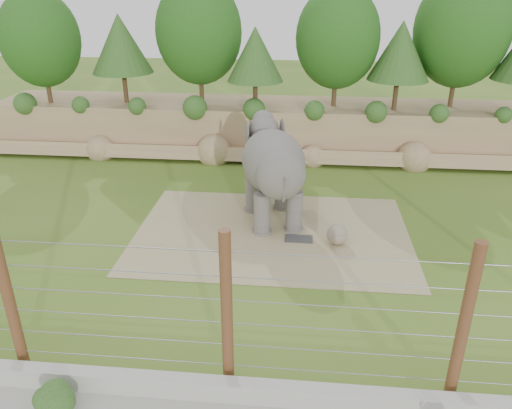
{
  "coord_description": "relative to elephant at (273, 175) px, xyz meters",
  "views": [
    {
      "loc": [
        1.5,
        -13.28,
        8.64
      ],
      "look_at": [
        0.0,
        2.0,
        1.6
      ],
      "focal_mm": 35.0,
      "sensor_mm": 36.0,
      "label": 1
    }
  ],
  "objects": [
    {
      "name": "back_embankment",
      "position": [
        0.15,
        8.58,
        2.11
      ],
      "size": [
        30.0,
        5.52,
        8.77
      ],
      "color": "#917456",
      "rests_on": "ground"
    },
    {
      "name": "ground",
      "position": [
        -0.44,
        -4.1,
        -1.86
      ],
      "size": [
        90.0,
        90.0,
        0.0
      ],
      "primitive_type": "plane",
      "color": "#44691C",
      "rests_on": "ground"
    },
    {
      "name": "elephant",
      "position": [
        0.0,
        0.0,
        0.0
      ],
      "size": [
        3.12,
        4.95,
        3.72
      ],
      "primitive_type": null,
      "rotation": [
        0.0,
        0.0,
        0.27
      ],
      "color": "#65615B",
      "rests_on": "ground"
    },
    {
      "name": "drain_grate",
      "position": [
        1.05,
        -1.5,
        -1.82
      ],
      "size": [
        1.0,
        0.6,
        0.03
      ],
      "primitive_type": "cube",
      "color": "#262628",
      "rests_on": "dirt_patch"
    },
    {
      "name": "barrier_fence",
      "position": [
        -0.44,
        -8.6,
        0.14
      ],
      "size": [
        20.26,
        0.26,
        4.0
      ],
      "color": "#4F2C1B",
      "rests_on": "ground"
    },
    {
      "name": "walkway_shrub",
      "position": [
        -4.09,
        -9.9,
        -1.47
      ],
      "size": [
        0.76,
        0.76,
        0.76
      ],
      "primitive_type": "sphere",
      "color": "#284F20",
      "rests_on": "walkway"
    },
    {
      "name": "stone_ball",
      "position": [
        2.39,
        -1.7,
        -1.47
      ],
      "size": [
        0.74,
        0.74,
        0.74
      ],
      "primitive_type": "sphere",
      "color": "gray",
      "rests_on": "dirt_patch"
    },
    {
      "name": "retaining_wall",
      "position": [
        -0.44,
        -9.1,
        -1.61
      ],
      "size": [
        26.0,
        0.35,
        0.5
      ],
      "primitive_type": "cube",
      "color": "#AFAEA3",
      "rests_on": "ground"
    },
    {
      "name": "dirt_patch",
      "position": [
        0.06,
        -1.1,
        -1.85
      ],
      "size": [
        10.0,
        7.0,
        0.02
      ],
      "primitive_type": "cube",
      "color": "tan",
      "rests_on": "ground"
    }
  ]
}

